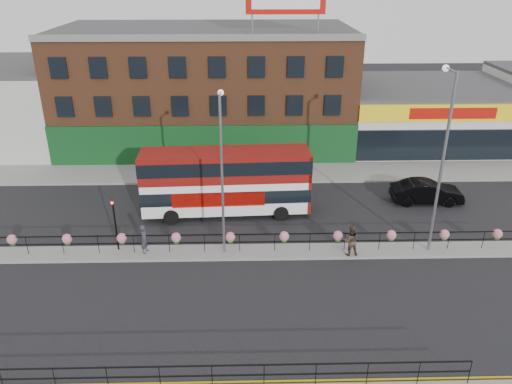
{
  "coord_description": "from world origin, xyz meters",
  "views": [
    {
      "loc": [
        -0.65,
        -24.59,
        15.11
      ],
      "look_at": [
        0.0,
        3.0,
        2.5
      ],
      "focal_mm": 35.0,
      "sensor_mm": 36.0,
      "label": 1
    }
  ],
  "objects_px": {
    "pedestrian_a": "(145,239)",
    "lamp_column_east": "(443,149)",
    "car": "(427,192)",
    "lamp_column_west": "(222,163)",
    "double_decker_bus": "(226,176)",
    "pedestrian_b": "(351,241)"
  },
  "relations": [
    {
      "from": "pedestrian_b",
      "to": "car",
      "type": "bearing_deg",
      "value": -137.06
    },
    {
      "from": "pedestrian_a",
      "to": "pedestrian_b",
      "type": "xyz_separation_m",
      "value": [
        11.58,
        -0.52,
        0.05
      ]
    },
    {
      "from": "car",
      "to": "lamp_column_west",
      "type": "distance_m",
      "value": 15.85
    },
    {
      "from": "double_decker_bus",
      "to": "lamp_column_west",
      "type": "height_order",
      "value": "lamp_column_west"
    },
    {
      "from": "pedestrian_b",
      "to": "lamp_column_west",
      "type": "height_order",
      "value": "lamp_column_west"
    },
    {
      "from": "lamp_column_west",
      "to": "pedestrian_a",
      "type": "bearing_deg",
      "value": -177.66
    },
    {
      "from": "pedestrian_b",
      "to": "lamp_column_west",
      "type": "bearing_deg",
      "value": -8.93
    },
    {
      "from": "pedestrian_b",
      "to": "lamp_column_east",
      "type": "bearing_deg",
      "value": -174.74
    },
    {
      "from": "pedestrian_a",
      "to": "car",
      "type": "bearing_deg",
      "value": -56.14
    },
    {
      "from": "double_decker_bus",
      "to": "lamp_column_west",
      "type": "xyz_separation_m",
      "value": [
        -0.01,
        -4.89,
        2.8
      ]
    },
    {
      "from": "lamp_column_west",
      "to": "pedestrian_b",
      "type": "bearing_deg",
      "value": -5.64
    },
    {
      "from": "double_decker_bus",
      "to": "pedestrian_a",
      "type": "relative_size",
      "value": 6.36
    },
    {
      "from": "lamp_column_west",
      "to": "car",
      "type": "bearing_deg",
      "value": 24.43
    },
    {
      "from": "car",
      "to": "lamp_column_west",
      "type": "xyz_separation_m",
      "value": [
        -13.79,
        -6.26,
        4.7
      ]
    },
    {
      "from": "lamp_column_west",
      "to": "lamp_column_east",
      "type": "xyz_separation_m",
      "value": [
        11.75,
        -0.01,
        0.72
      ]
    },
    {
      "from": "lamp_column_east",
      "to": "double_decker_bus",
      "type": "bearing_deg",
      "value": 157.33
    },
    {
      "from": "pedestrian_a",
      "to": "lamp_column_west",
      "type": "bearing_deg",
      "value": -73.25
    },
    {
      "from": "lamp_column_east",
      "to": "pedestrian_a",
      "type": "bearing_deg",
      "value": -179.38
    },
    {
      "from": "pedestrian_a",
      "to": "lamp_column_east",
      "type": "xyz_separation_m",
      "value": [
        16.22,
        0.18,
        5.2
      ]
    },
    {
      "from": "pedestrian_a",
      "to": "pedestrian_b",
      "type": "distance_m",
      "value": 11.6
    },
    {
      "from": "car",
      "to": "pedestrian_a",
      "type": "relative_size",
      "value": 2.85
    },
    {
      "from": "double_decker_bus",
      "to": "car",
      "type": "relative_size",
      "value": 2.24
    }
  ]
}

